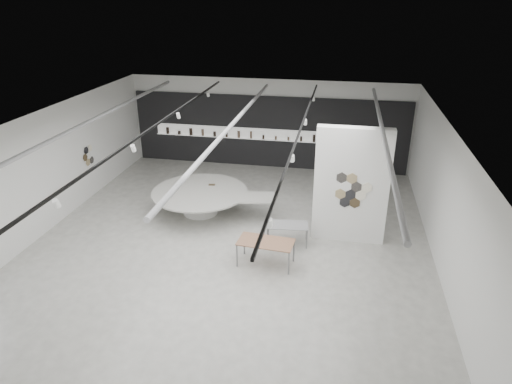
% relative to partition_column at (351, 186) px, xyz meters
% --- Properties ---
extents(room, '(12.02, 14.02, 3.82)m').
position_rel_partition_column_xyz_m(room, '(-3.59, -1.00, 0.27)').
color(room, '#B7B6AC').
rests_on(room, ground).
extents(back_wall_display, '(11.80, 0.27, 3.10)m').
position_rel_partition_column_xyz_m(back_wall_display, '(-3.58, 5.94, -0.26)').
color(back_wall_display, black).
rests_on(back_wall_display, ground).
extents(partition_column, '(2.20, 0.38, 3.60)m').
position_rel_partition_column_xyz_m(partition_column, '(0.00, 0.00, 0.00)').
color(partition_column, white).
rests_on(partition_column, ground).
extents(display_island, '(4.58, 3.81, 0.84)m').
position_rel_partition_column_xyz_m(display_island, '(-4.96, 0.89, -1.26)').
color(display_island, white).
rests_on(display_island, ground).
extents(sample_table_wood, '(1.62, 0.91, 0.73)m').
position_rel_partition_column_xyz_m(sample_table_wood, '(-2.24, -1.90, -1.12)').
color(sample_table_wood, '#90644A').
rests_on(sample_table_wood, ground).
extents(sample_table_stone, '(1.31, 0.76, 0.64)m').
position_rel_partition_column_xyz_m(sample_table_stone, '(-1.80, -0.62, -1.21)').
color(sample_table_stone, gray).
rests_on(sample_table_stone, ground).
extents(kitchen_counter, '(1.66, 0.72, 1.28)m').
position_rel_partition_column_xyz_m(kitchen_counter, '(-0.23, 5.53, -1.34)').
color(kitchen_counter, white).
rests_on(kitchen_counter, ground).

